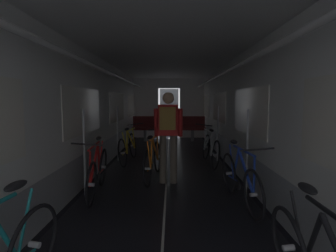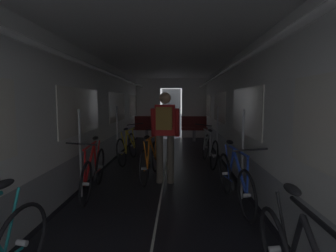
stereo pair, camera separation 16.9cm
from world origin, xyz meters
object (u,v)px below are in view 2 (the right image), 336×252
(person_cyclist_aisle, at_px, (165,129))
(bicycle_orange_in_aisle, at_px, (150,160))
(bench_seat_far_right, at_px, (194,126))
(bicycle_blue, at_px, (234,180))
(bicycle_red, at_px, (94,171))
(bicycle_yellow, at_px, (128,147))
(bicycle_silver, at_px, (209,149))
(bench_seat_far_left, at_px, (147,126))

(person_cyclist_aisle, distance_m, bicycle_orange_in_aisle, 0.75)
(bench_seat_far_right, height_order, bicycle_blue, bench_seat_far_right)
(bicycle_red, height_order, bicycle_blue, bicycle_red)
(bicycle_yellow, bearing_deg, bicycle_silver, -5.86)
(bicycle_yellow, bearing_deg, bicycle_blue, -52.29)
(bench_seat_far_left, bearing_deg, bench_seat_far_right, 0.00)
(bench_seat_far_left, bearing_deg, bicycle_orange_in_aisle, -82.69)
(bench_seat_far_left, bearing_deg, bicycle_silver, -62.74)
(bicycle_red, bearing_deg, bicycle_blue, -9.89)
(bench_seat_far_right, distance_m, bicycle_orange_in_aisle, 5.09)
(bench_seat_far_left, xyz_separation_m, person_cyclist_aisle, (0.94, -5.22, 0.45))
(bench_seat_far_right, distance_m, bicycle_yellow, 4.02)
(bicycle_yellow, relative_size, bicycle_blue, 1.00)
(bicycle_red, distance_m, bicycle_orange_in_aisle, 1.23)
(bicycle_yellow, relative_size, person_cyclist_aisle, 1.01)
(bicycle_blue, height_order, bicycle_orange_in_aisle, bicycle_blue)
(bicycle_silver, bearing_deg, bicycle_yellow, 174.14)
(bicycle_yellow, bearing_deg, person_cyclist_aisle, -58.79)
(bicycle_yellow, distance_m, bicycle_blue, 3.40)
(bicycle_yellow, xyz_separation_m, person_cyclist_aisle, (1.01, -1.68, 0.63))
(bicycle_silver, bearing_deg, bicycle_blue, -88.43)
(bicycle_yellow, xyz_separation_m, bicycle_silver, (2.01, -0.21, 0.00))
(bicycle_silver, bearing_deg, bench_seat_far_right, 92.04)
(bench_seat_far_left, distance_m, bicycle_yellow, 3.55)
(bicycle_orange_in_aisle, bearing_deg, bench_seat_far_left, 97.31)
(bench_seat_far_right, relative_size, bicycle_yellow, 0.58)
(bicycle_blue, height_order, person_cyclist_aisle, person_cyclist_aisle)
(bicycle_blue, bearing_deg, bicycle_orange_in_aisle, 136.87)
(bicycle_red, bearing_deg, person_cyclist_aisle, 28.89)
(bicycle_yellow, bearing_deg, bench_seat_far_left, 88.75)
(bench_seat_far_left, xyz_separation_m, bicycle_blue, (2.00, -6.24, -0.18))
(bench_seat_far_left, distance_m, bench_seat_far_right, 1.80)
(bicycle_blue, relative_size, bicycle_silver, 1.00)
(person_cyclist_aisle, relative_size, bicycle_orange_in_aisle, 1.00)
(bench_seat_far_right, relative_size, bicycle_red, 0.58)
(bench_seat_far_left, height_order, bicycle_silver, same)
(person_cyclist_aisle, bearing_deg, bicycle_silver, 55.86)
(bicycle_silver, bearing_deg, bicycle_red, -135.52)
(bench_seat_far_left, distance_m, bicycle_blue, 6.55)
(bicycle_orange_in_aisle, bearing_deg, bicycle_silver, 42.84)
(bicycle_blue, xyz_separation_m, person_cyclist_aisle, (-1.06, 1.01, 0.63))
(bicycle_red, height_order, bicycle_silver, bicycle_silver)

